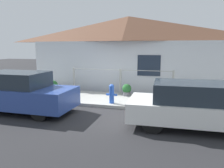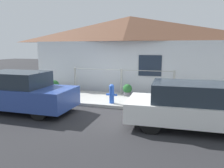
% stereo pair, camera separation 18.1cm
% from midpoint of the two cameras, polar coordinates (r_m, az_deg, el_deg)
% --- Properties ---
extents(ground_plane, '(60.00, 60.00, 0.00)m').
position_cam_midpoint_polar(ground_plane, '(8.41, -1.92, -6.36)').
color(ground_plane, '#262628').
extents(sidewalk, '(24.00, 2.35, 0.12)m').
position_cam_midpoint_polar(sidewalk, '(9.48, 0.21, -4.13)').
color(sidewalk, '#9E9E99').
rests_on(sidewalk, ground_plane).
extents(house, '(10.38, 2.23, 3.92)m').
position_cam_midpoint_polar(house, '(11.86, 3.77, 13.28)').
color(house, silver).
rests_on(house, ground_plane).
extents(fence, '(4.90, 0.10, 1.18)m').
position_cam_midpoint_polar(fence, '(10.32, 1.71, 1.02)').
color(fence, '#999993').
rests_on(fence, sidewalk).
extents(car_left, '(3.93, 1.64, 1.44)m').
position_cam_midpoint_polar(car_left, '(8.53, -23.60, -2.03)').
color(car_left, '#2D4793').
rests_on(car_left, ground_plane).
extents(car_right, '(3.96, 1.78, 1.32)m').
position_cam_midpoint_polar(car_right, '(6.70, 20.32, -5.28)').
color(car_right, white).
rests_on(car_right, ground_plane).
extents(fire_hydrant, '(0.44, 0.20, 0.76)m').
position_cam_midpoint_polar(fire_hydrant, '(8.59, -0.70, -2.45)').
color(fire_hydrant, blue).
rests_on(fire_hydrant, sidewalk).
extents(potted_plant_near_hydrant, '(0.42, 0.42, 0.54)m').
position_cam_midpoint_polar(potted_plant_near_hydrant, '(9.95, 3.35, -1.46)').
color(potted_plant_near_hydrant, slate).
rests_on(potted_plant_near_hydrant, sidewalk).
extents(potted_plant_by_fence, '(0.47, 0.47, 0.60)m').
position_cam_midpoint_polar(potted_plant_by_fence, '(10.98, -15.59, -0.43)').
color(potted_plant_by_fence, slate).
rests_on(potted_plant_by_fence, sidewalk).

